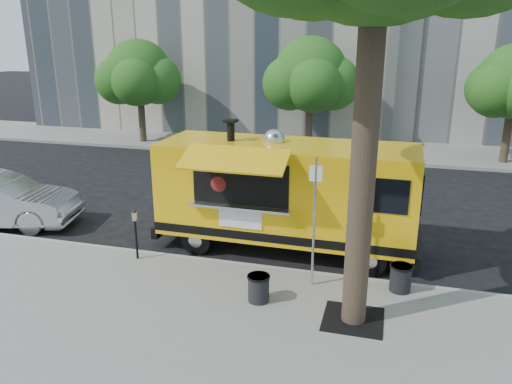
# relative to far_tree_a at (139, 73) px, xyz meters

# --- Properties ---
(ground) EXTENTS (120.00, 120.00, 0.00)m
(ground) POSITION_rel_far_tree_a_xyz_m (10.00, -12.30, -3.78)
(ground) COLOR black
(ground) RESTS_ON ground
(sidewalk) EXTENTS (60.00, 6.00, 0.15)m
(sidewalk) POSITION_rel_far_tree_a_xyz_m (10.00, -16.30, -3.70)
(sidewalk) COLOR gray
(sidewalk) RESTS_ON ground
(curb) EXTENTS (60.00, 0.14, 0.16)m
(curb) POSITION_rel_far_tree_a_xyz_m (10.00, -13.23, -3.70)
(curb) COLOR #999993
(curb) RESTS_ON ground
(far_sidewalk) EXTENTS (60.00, 5.00, 0.15)m
(far_sidewalk) POSITION_rel_far_tree_a_xyz_m (10.00, 1.20, -3.70)
(far_sidewalk) COLOR gray
(far_sidewalk) RESTS_ON ground
(tree_well) EXTENTS (1.20, 1.20, 0.02)m
(tree_well) POSITION_rel_far_tree_a_xyz_m (12.60, -15.10, -3.62)
(tree_well) COLOR black
(tree_well) RESTS_ON sidewalk
(far_tree_a) EXTENTS (3.42, 3.42, 5.36)m
(far_tree_a) POSITION_rel_far_tree_a_xyz_m (0.00, 0.00, 0.00)
(far_tree_a) COLOR #33261C
(far_tree_a) RESTS_ON far_sidewalk
(far_tree_b) EXTENTS (3.60, 3.60, 5.50)m
(far_tree_b) POSITION_rel_far_tree_a_xyz_m (9.00, 0.40, 0.06)
(far_tree_b) COLOR #33261C
(far_tree_b) RESTS_ON far_sidewalk
(sign_post) EXTENTS (0.28, 0.06, 3.00)m
(sign_post) POSITION_rel_far_tree_a_xyz_m (11.55, -13.85, -1.93)
(sign_post) COLOR silver
(sign_post) RESTS_ON sidewalk
(parking_meter) EXTENTS (0.11, 0.11, 1.33)m
(parking_meter) POSITION_rel_far_tree_a_xyz_m (7.00, -13.65, -2.79)
(parking_meter) COLOR black
(parking_meter) RESTS_ON sidewalk
(food_truck) EXTENTS (7.08, 3.29, 3.48)m
(food_truck) POSITION_rel_far_tree_a_xyz_m (10.43, -11.73, -2.14)
(food_truck) COLOR yellow
(food_truck) RESTS_ON ground
(trash_bin_left) EXTENTS (0.51, 0.51, 0.61)m
(trash_bin_left) POSITION_rel_far_tree_a_xyz_m (13.50, -13.60, -3.30)
(trash_bin_left) COLOR black
(trash_bin_left) RESTS_ON sidewalk
(trash_bin_right) EXTENTS (0.50, 0.50, 0.59)m
(trash_bin_right) POSITION_rel_far_tree_a_xyz_m (10.56, -14.88, -3.31)
(trash_bin_right) COLOR black
(trash_bin_right) RESTS_ON sidewalk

